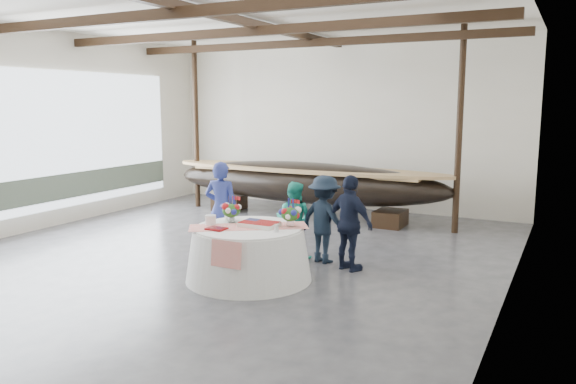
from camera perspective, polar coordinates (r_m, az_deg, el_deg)
The scene contains 14 objects.
floor at distance 10.52m, azimuth -7.33°, elevation -6.79°, with size 10.00×12.00×0.01m, color #3D3D42.
wall_back at distance 15.45m, azimuth 5.28°, elevation 6.76°, with size 10.00×0.02×4.50m, color silver.
wall_left at distance 13.63m, azimuth -25.23°, elevation 5.63°, with size 0.02×12.00×4.50m, color silver.
wall_right at distance 8.37m, azimuth 21.89°, elevation 4.23°, with size 0.02×12.00×4.50m, color silver.
ceiling at distance 10.26m, azimuth -7.86°, elevation 18.18°, with size 10.00×12.00×0.01m, color white.
pavilion_structure at distance 10.80m, azimuth -5.46°, elevation 15.09°, with size 9.80×11.76×4.50m.
open_bay at distance 14.24m, azimuth -21.80°, elevation 4.25°, with size 0.03×7.00×3.20m.
longboat_display at distance 14.04m, azimuth 1.66°, elevation 1.00°, with size 7.47×1.49×1.40m.
banquet_table at distance 9.21m, azimuth -4.01°, elevation -6.21°, with size 2.05×2.05×0.88m.
tabletop_items at distance 9.22m, azimuth -3.43°, elevation -2.44°, with size 1.88×1.52×0.40m.
guest_woman_blue at distance 10.60m, azimuth -6.77°, elevation -1.70°, with size 0.65×0.43×1.79m, color navy.
guest_woman_teal at distance 10.32m, azimuth 0.58°, elevation -2.91°, with size 0.70×0.55×1.44m, color teal.
guest_man_left at distance 10.11m, azimuth 3.72°, elevation -2.77°, with size 1.02×0.59×1.58m, color black.
guest_man_right at distance 9.63m, azimuth 6.33°, elevation -3.18°, with size 0.97×0.40×1.66m, color black.
Camera 1 is at (5.78, -8.32, 2.86)m, focal length 35.00 mm.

